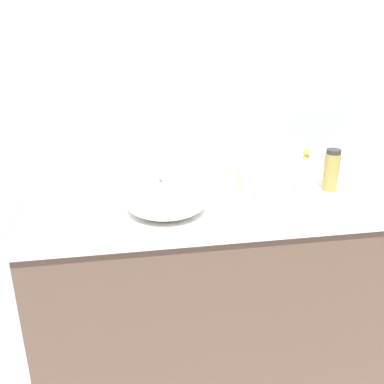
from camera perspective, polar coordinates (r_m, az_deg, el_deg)
The scene contains 9 objects.
bathroom_wall_rear at distance 2.00m, azimuth 0.39°, elevation 12.45°, with size 6.00×0.06×2.60m, color silver.
vanity_counter at distance 2.04m, azimuth 3.03°, elevation -13.44°, with size 1.62×0.56×0.89m.
wall_mirror_panel at distance 1.96m, azimuth 1.76°, elevation 15.03°, with size 1.46×0.01×1.00m, color #B2BCC6.
sink_basin at distance 1.74m, azimuth -3.52°, elevation -1.15°, with size 0.33×0.33×0.11m, color white.
faucet at distance 1.90m, azimuth -4.16°, elevation 2.06°, with size 0.03×0.13×0.15m.
soap_dispenser at distance 2.00m, azimuth 14.81°, elevation 2.34°, with size 0.06×0.06×0.21m.
lotion_bottle at distance 2.06m, azimuth 18.14°, elevation 2.78°, with size 0.07×0.07×0.19m.
tissue_box at distance 1.94m, azimuth 8.21°, elevation 1.50°, with size 0.14×0.14×0.16m.
candle_jar at distance 1.80m, azimuth -11.67°, elevation -1.82°, with size 0.06×0.06×0.05m, color silver.
Camera 1 is at (-0.34, -1.21, 1.62)m, focal length 39.90 mm.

